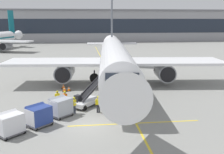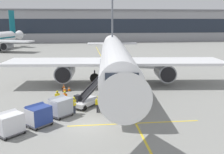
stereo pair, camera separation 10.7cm
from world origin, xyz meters
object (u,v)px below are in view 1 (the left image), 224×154
Objects in this scene: parked_airplane at (115,58)px; ground_crew_marshaller at (65,98)px; baggage_cart_second at (38,115)px; safety_cone_nose_mark at (63,86)px; safety_cone_wingtip at (69,89)px; ground_crew_by_loader at (98,103)px; baggage_cart_third at (10,123)px; ground_crew_by_carts at (74,104)px; baggage_cart_lead at (60,106)px; safety_cone_engine_keepout at (64,89)px; belt_loader at (87,98)px; ground_crew_wingwalker at (57,97)px.

ground_crew_marshaller is (-6.57, -9.48, -2.78)m from parked_airplane.
baggage_cart_second is 12.82m from safety_cone_nose_mark.
parked_airplane is 66.22× the size of safety_cone_wingtip.
ground_crew_by_loader is at bearing -67.59° from safety_cone_nose_mark.
ground_crew_by_loader is 10.78m from safety_cone_nose_mark.
baggage_cart_third is 1.46× the size of ground_crew_by_carts.
parked_airplane is 19.56m from baggage_cart_third.
baggage_cart_lead is 1.46× the size of ground_crew_marshaller.
baggage_cart_second is at bearing 38.73° from baggage_cart_third.
baggage_cart_third is at bearing -134.57° from baggage_cart_lead.
safety_cone_wingtip is (0.11, 6.35, -0.70)m from ground_crew_marshaller.
baggage_cart_second is 4.08× the size of safety_cone_wingtip.
ground_crew_marshaller is at bearing 59.08° from baggage_cart_third.
parked_airplane reaches higher than safety_cone_engine_keepout.
ground_crew_by_carts is 2.58m from ground_crew_marshaller.
parked_airplane reaches higher than baggage_cart_lead.
ground_crew_marshaller is (0.27, 2.91, -0.00)m from baggage_cart_lead.
safety_cone_engine_keepout is at bearing -161.98° from safety_cone_wingtip.
parked_airplane is 16.23× the size of baggage_cart_second.
belt_loader is 6.78m from safety_cone_engine_keepout.
baggage_cart_third is at bearing -120.92° from ground_crew_marshaller.
belt_loader is at bearing -2.79° from ground_crew_wingwalker.
ground_crew_marshaller is at bearing -85.68° from safety_cone_engine_keepout.
belt_loader is 3.20m from ground_crew_wingwalker.
safety_cone_wingtip is (-3.31, 8.66, -0.70)m from ground_crew_by_loader.
baggage_cart_second is 1.46× the size of ground_crew_by_carts.
ground_crew_marshaller is (2.00, 5.10, -0.00)m from baggage_cart_second.
parked_airplane reaches higher than ground_crew_by_loader.
baggage_cart_third is 13.38m from safety_cone_engine_keepout.
ground_crew_by_loader reaches higher than safety_cone_wingtip.
parked_airplane reaches higher than ground_crew_marshaller.
ground_crew_by_loader is (1.05, -2.33, 0.13)m from belt_loader.
ground_crew_marshaller is (-1.04, 2.36, 0.00)m from ground_crew_by_carts.
safety_cone_wingtip is at bearing 18.02° from safety_cone_engine_keepout.
ground_crew_by_loader is at bearing -65.81° from belt_loader.
ground_crew_by_loader is 1.00× the size of ground_crew_by_carts.
safety_cone_nose_mark is at bearing -165.78° from parked_airplane.
baggage_cart_lead is at bearing -92.37° from safety_cone_wingtip.
parked_airplane is at bearing 66.06° from belt_loader.
belt_loader reaches higher than ground_crew_by_carts.
baggage_cart_third is at bearing -149.36° from ground_crew_by_loader.
ground_crew_by_loader is (5.42, 2.79, -0.00)m from baggage_cart_second.
parked_airplane is 14.42m from baggage_cart_lead.
baggage_cart_second is at bearing -102.66° from ground_crew_wingwalker.
ground_crew_by_carts is (3.04, 2.73, -0.00)m from baggage_cart_second.
safety_cone_engine_keepout is 0.61m from safety_cone_wingtip.
safety_cone_engine_keepout is at bearing 100.04° from ground_crew_by_carts.
ground_crew_by_carts is at bearing -115.03° from parked_airplane.
belt_loader is at bearing 0.48° from ground_crew_marshaller.
ground_crew_wingwalker is 2.64× the size of safety_cone_nose_mark.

